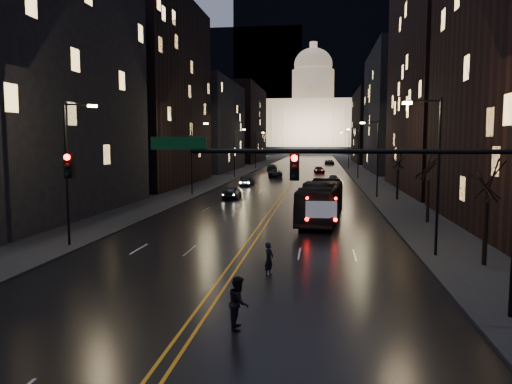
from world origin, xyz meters
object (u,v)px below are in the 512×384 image
(traffic_signal, at_px, (359,181))
(bus, at_px, (321,201))
(oncoming_car_b, at_px, (247,182))
(oncoming_car_a, at_px, (232,192))
(pedestrian_a, at_px, (269,259))
(receding_car_a, at_px, (323,191))
(pedestrian_b, at_px, (239,302))

(traffic_signal, distance_m, bus, 22.54)
(oncoming_car_b, bearing_deg, bus, 113.18)
(bus, bearing_deg, oncoming_car_a, 129.58)
(bus, relative_size, oncoming_car_a, 2.64)
(oncoming_car_a, xyz_separation_m, pedestrian_a, (7.65, -32.40, 0.06))
(oncoming_car_a, relative_size, receding_car_a, 1.09)
(oncoming_car_b, xyz_separation_m, pedestrian_a, (8.36, -48.87, 0.16))
(bus, xyz_separation_m, receding_car_a, (0.27, 18.70, -0.98))
(traffic_signal, distance_m, oncoming_car_b, 55.42)
(receding_car_a, bearing_deg, traffic_signal, -94.54)
(bus, bearing_deg, traffic_signal, -80.82)
(pedestrian_b, bearing_deg, receding_car_a, -9.05)
(traffic_signal, height_order, bus, traffic_signal)
(oncoming_car_a, bearing_deg, oncoming_car_b, -88.67)
(receding_car_a, relative_size, pedestrian_b, 2.23)
(oncoming_car_a, distance_m, oncoming_car_b, 16.48)
(oncoming_car_b, height_order, pedestrian_a, pedestrian_a)
(oncoming_car_a, bearing_deg, receding_car_a, -162.50)
(oncoming_car_b, bearing_deg, traffic_signal, 106.98)
(oncoming_car_b, distance_m, receding_car_a, 17.09)
(traffic_signal, relative_size, pedestrian_a, 10.43)
(oncoming_car_b, height_order, receding_car_a, receding_car_a)
(oncoming_car_a, relative_size, pedestrian_a, 2.74)
(traffic_signal, relative_size, oncoming_car_b, 4.26)
(oncoming_car_b, height_order, pedestrian_b, pedestrian_b)
(traffic_signal, bearing_deg, pedestrian_b, -154.74)
(traffic_signal, height_order, pedestrian_b, traffic_signal)
(oncoming_car_b, bearing_deg, oncoming_car_a, 96.67)
(traffic_signal, distance_m, oncoming_car_a, 39.38)
(bus, distance_m, oncoming_car_b, 33.47)
(traffic_signal, distance_m, pedestrian_b, 6.26)
(traffic_signal, xyz_separation_m, oncoming_car_a, (-11.52, 37.41, -4.33))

